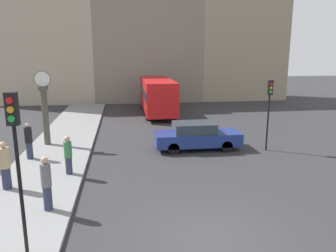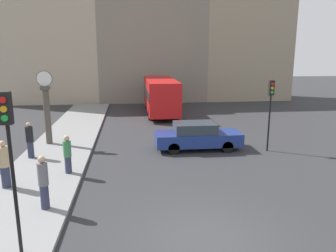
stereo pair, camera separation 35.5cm
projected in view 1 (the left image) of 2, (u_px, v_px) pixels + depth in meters
The scene contains 12 objects.
ground_plane at pixel (210, 238), 9.26m from camera, with size 120.00×120.00×0.00m, color #2D2D30.
sidewalk_corner at pixel (65, 140), 19.36m from camera, with size 3.39×26.56×0.14m, color gray.
building_row at pixel (146, 36), 34.58m from camera, with size 30.53×5.00×14.83m.
sedan_car at pixel (196, 136), 17.65m from camera, with size 4.57×1.74×1.46m.
bus_distant at pixel (157, 94), 27.73m from camera, with size 2.40×8.61×2.94m.
traffic_light_near at pixel (16, 143), 7.59m from camera, with size 0.26×0.24×4.13m.
traffic_light_far at pixel (269, 101), 16.99m from camera, with size 0.26×0.24×3.74m.
street_clock at pixel (45, 110), 17.80m from camera, with size 0.85×0.44×4.03m.
pedestrian_black_jacket at pixel (29, 141), 15.55m from camera, with size 0.35×0.35×1.75m.
pedestrian_green_hoodie at pixel (68, 155), 13.61m from camera, with size 0.32×0.32×1.64m.
pedestrian_grey_jacket at pixel (46, 183), 10.44m from camera, with size 0.33×0.33×1.80m.
pedestrian_tan_coat at pixel (5, 166), 12.08m from camera, with size 0.39×0.39×1.82m.
Camera 1 is at (-2.34, -8.08, 5.14)m, focal length 35.00 mm.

